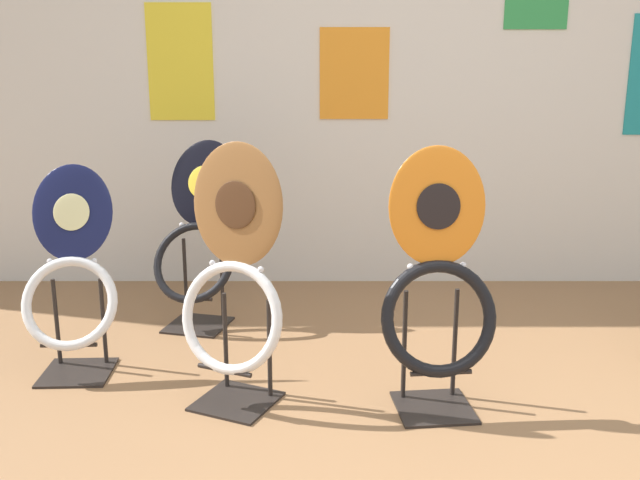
{
  "coord_description": "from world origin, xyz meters",
  "views": [
    {
      "loc": [
        -0.48,
        -1.71,
        1.27
      ],
      "look_at": [
        -0.47,
        1.14,
        0.55
      ],
      "focal_mm": 40.0,
      "sensor_mm": 36.0,
      "label": 1
    }
  ],
  "objects_px": {
    "toilet_seat_display_jazz_black": "(195,239)",
    "toilet_seat_display_orange_sun": "(435,289)",
    "toilet_seat_display_woodgrain": "(231,288)",
    "toilet_seat_display_navy_moon": "(68,282)"
  },
  "relations": [
    {
      "from": "toilet_seat_display_jazz_black",
      "to": "toilet_seat_display_orange_sun",
      "type": "distance_m",
      "value": 1.36
    },
    {
      "from": "toilet_seat_display_jazz_black",
      "to": "toilet_seat_display_orange_sun",
      "type": "xyz_separation_m",
      "value": [
        1.02,
        -0.89,
        0.04
      ]
    },
    {
      "from": "toilet_seat_display_jazz_black",
      "to": "toilet_seat_display_orange_sun",
      "type": "bearing_deg",
      "value": -41.28
    },
    {
      "from": "toilet_seat_display_woodgrain",
      "to": "toilet_seat_display_navy_moon",
      "type": "bearing_deg",
      "value": 158.11
    },
    {
      "from": "toilet_seat_display_woodgrain",
      "to": "toilet_seat_display_orange_sun",
      "type": "height_order",
      "value": "toilet_seat_display_woodgrain"
    },
    {
      "from": "toilet_seat_display_orange_sun",
      "to": "toilet_seat_display_navy_moon",
      "type": "distance_m",
      "value": 1.48
    },
    {
      "from": "toilet_seat_display_navy_moon",
      "to": "toilet_seat_display_woodgrain",
      "type": "bearing_deg",
      "value": -21.89
    },
    {
      "from": "toilet_seat_display_jazz_black",
      "to": "toilet_seat_display_orange_sun",
      "type": "height_order",
      "value": "toilet_seat_display_orange_sun"
    },
    {
      "from": "toilet_seat_display_woodgrain",
      "to": "toilet_seat_display_jazz_black",
      "type": "bearing_deg",
      "value": 107.91
    },
    {
      "from": "toilet_seat_display_orange_sun",
      "to": "toilet_seat_display_navy_moon",
      "type": "relative_size",
      "value": 1.14
    }
  ]
}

